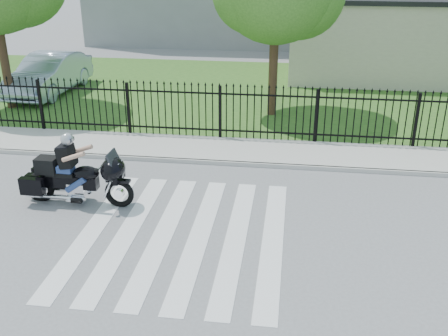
# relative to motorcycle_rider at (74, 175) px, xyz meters

# --- Properties ---
(ground) EXTENTS (120.00, 120.00, 0.00)m
(ground) POSITION_rel_motorcycle_rider_xyz_m (2.87, -1.15, -0.76)
(ground) COLOR slate
(ground) RESTS_ON ground
(crosswalk) EXTENTS (5.00, 5.50, 0.01)m
(crosswalk) POSITION_rel_motorcycle_rider_xyz_m (2.87, -1.15, -0.75)
(crosswalk) COLOR silver
(crosswalk) RESTS_ON ground
(sidewalk) EXTENTS (40.00, 2.00, 0.12)m
(sidewalk) POSITION_rel_motorcycle_rider_xyz_m (2.87, 3.85, -0.70)
(sidewalk) COLOR #ADAAA3
(sidewalk) RESTS_ON ground
(curb) EXTENTS (40.00, 0.12, 0.12)m
(curb) POSITION_rel_motorcycle_rider_xyz_m (2.87, 2.85, -0.70)
(curb) COLOR #ADAAA3
(curb) RESTS_ON ground
(grass_strip) EXTENTS (40.00, 12.00, 0.02)m
(grass_strip) POSITION_rel_motorcycle_rider_xyz_m (2.87, 10.85, -0.75)
(grass_strip) COLOR #29561D
(grass_strip) RESTS_ON ground
(iron_fence) EXTENTS (26.00, 0.04, 1.80)m
(iron_fence) POSITION_rel_motorcycle_rider_xyz_m (2.87, 4.85, 0.14)
(iron_fence) COLOR black
(iron_fence) RESTS_ON ground
(building_low) EXTENTS (10.00, 6.00, 3.50)m
(building_low) POSITION_rel_motorcycle_rider_xyz_m (9.87, 14.85, 0.99)
(building_low) COLOR beige
(building_low) RESTS_ON ground
(motorcycle_rider) EXTENTS (2.81, 0.86, 1.86)m
(motorcycle_rider) POSITION_rel_motorcycle_rider_xyz_m (0.00, 0.00, 0.00)
(motorcycle_rider) COLOR black
(motorcycle_rider) RESTS_ON ground
(parked_car) EXTENTS (1.95, 5.01, 1.63)m
(parked_car) POSITION_rel_motorcycle_rider_xyz_m (-5.00, 9.50, 0.07)
(parked_car) COLOR #A3B3CD
(parked_car) RESTS_ON grass_strip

